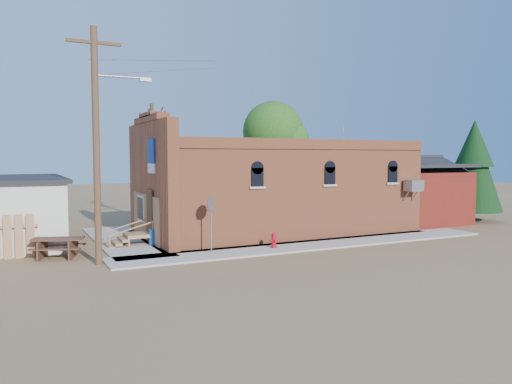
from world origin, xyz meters
name	(u,v)px	position (x,y,z in m)	size (l,w,h in m)	color
ground	(298,252)	(0.00, 0.00, 0.00)	(120.00, 120.00, 0.00)	brown
sidewalk_south	(315,245)	(1.50, 0.90, 0.04)	(19.00, 2.20, 0.08)	#9E9991
sidewalk_west	(123,241)	(-6.30, 6.00, 0.04)	(2.60, 10.00, 0.08)	#9E9991
brick_bar	(272,190)	(1.64, 5.49, 2.34)	(16.40, 7.97, 6.30)	#C3633B
red_shed	(409,186)	(11.50, 5.50, 2.27)	(5.40, 6.40, 4.30)	#5D200F
utility_pole	(98,140)	(-8.14, 1.20, 4.77)	(3.12, 0.26, 9.00)	#4B311E
tree_bare_near	(152,128)	(-3.00, 13.00, 5.96)	(2.80, 2.80, 7.65)	brown
tree_leafy	(273,132)	(6.00, 13.50, 5.93)	(4.40, 4.40, 8.15)	brown
evergreen_tree	(474,163)	(15.50, 4.00, 3.71)	(3.60, 3.60, 6.50)	brown
fire_hydrant	(274,240)	(-0.68, 0.96, 0.41)	(0.37, 0.34, 0.66)	#A30919
stop_sign	(211,210)	(-3.63, 1.04, 1.91)	(0.51, 0.48, 2.38)	gray
trash_barrel	(154,237)	(-5.30, 4.06, 0.44)	(0.47, 0.47, 0.73)	navy
picnic_table	(58,245)	(-9.50, 3.20, 0.54)	(2.34, 2.03, 0.82)	#4D2D1F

